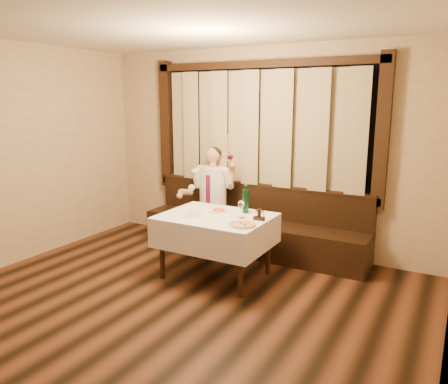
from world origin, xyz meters
The scene contains 10 objects.
room centered at (0.00, 0.97, 1.50)m, with size 5.01×6.01×2.81m.
banquette centered at (0.00, 2.72, 0.31)m, with size 3.20×0.61×0.94m.
dining_table centered at (0.00, 1.70, 0.65)m, with size 1.27×0.97×0.76m.
pizza centered at (0.47, 1.47, 0.77)m, with size 0.30×0.30×0.03m.
pasta_red centered at (-0.05, 1.86, 0.79)m, with size 0.24×0.24×0.08m.
pasta_cream centered at (-0.22, 1.58, 0.79)m, with size 0.23×0.23×0.08m.
green_bottle centered at (0.25, 1.98, 0.90)m, with size 0.08×0.08×0.35m.
table_wine_glass centered at (0.31, 1.75, 0.91)m, with size 0.08×0.08×0.21m.
cruet_caddy centered at (0.53, 1.76, 0.80)m, with size 0.12×0.07×0.13m.
seated_man centered at (-0.63, 2.63, 0.83)m, with size 0.79×0.59×1.43m.
Camera 1 is at (2.50, -2.58, 2.10)m, focal length 35.00 mm.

